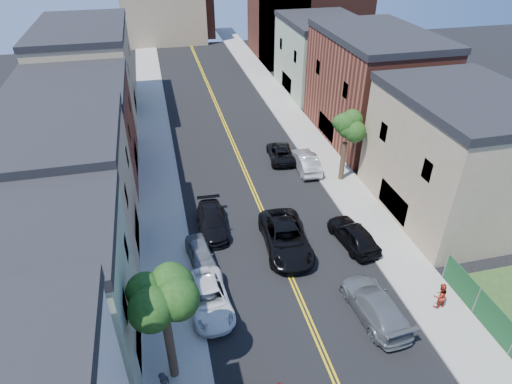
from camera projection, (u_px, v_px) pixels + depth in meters
sidewalk_left at (154, 148)px, 43.44m from camera, size 3.20×100.00×0.15m
sidewalk_right at (304, 132)px, 46.51m from camera, size 3.20×100.00×0.15m
curb_left at (172, 146)px, 43.78m from camera, size 0.30×100.00×0.15m
curb_right at (288, 134)px, 46.17m from camera, size 0.30×100.00×0.15m
bldg_left_palegrn at (32, 310)px, 20.41m from camera, size 9.00×8.00×8.50m
bldg_left_tan_near at (57, 201)px, 27.61m from camera, size 9.00×10.00×9.00m
bldg_left_brick at (77, 135)px, 36.85m from camera, size 9.00×12.00×8.00m
bldg_left_tan_far at (89, 75)px, 47.85m from camera, size 9.00×16.00×9.50m
bldg_right_tan at (455, 159)px, 32.25m from camera, size 9.00×12.00×9.00m
bldg_right_brick at (371, 89)px, 43.38m from camera, size 9.00×14.00×10.00m
bldg_right_palegrn at (321, 58)px, 55.20m from camera, size 9.00×12.00×8.50m
church at (302, 10)px, 66.30m from camera, size 16.20×14.20×22.60m
backdrop_left at (163, 6)px, 75.19m from camera, size 14.00×8.00×12.00m
backdrop_center at (184, 7)px, 79.77m from camera, size 10.00×8.00×10.00m
tree_left_mid at (160, 282)px, 18.71m from camera, size 5.20×5.20×9.29m
tree_right_far at (348, 120)px, 35.27m from camera, size 4.40×4.40×8.03m
white_pickup at (209, 299)px, 25.73m from camera, size 2.67×5.27×1.43m
grey_car_left at (201, 254)px, 29.11m from camera, size 2.01×4.09×1.34m
black_car_left at (212, 222)px, 32.04m from camera, size 2.31×5.21×1.49m
grey_car_right at (375, 305)px, 25.18m from camera, size 2.65×5.73×1.62m
black_car_right at (354, 234)px, 30.66m from camera, size 2.59×5.06×1.65m
silver_car_right at (306, 161)px, 39.56m from camera, size 1.93×4.98×1.62m
dark_car_right_far at (280, 153)px, 41.32m from camera, size 2.71×5.00×1.33m
black_suv_lane at (286, 238)px, 30.20m from camera, size 3.36×6.60×1.79m
pedestrian_right at (440, 296)px, 25.51m from camera, size 0.88×0.70×1.75m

